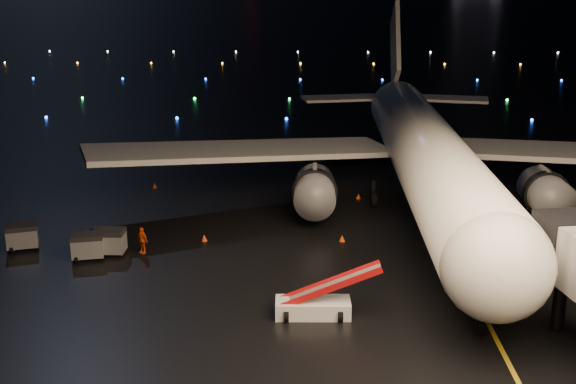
{
  "coord_description": "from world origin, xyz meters",
  "views": [
    {
      "loc": [
        2.14,
        -31.77,
        18.1
      ],
      "look_at": [
        0.87,
        12.0,
        5.0
      ],
      "focal_mm": 45.0,
      "sensor_mm": 36.0,
      "label": 1
    }
  ],
  "objects_px": {
    "airliner": "(423,108)",
    "belt_loader": "(313,291)",
    "baggage_cart_0": "(88,246)",
    "baggage_cart_2": "(22,237)",
    "crew_c": "(142,240)",
    "baggage_cart_1": "(109,242)"
  },
  "relations": [
    {
      "from": "crew_c",
      "to": "baggage_cart_0",
      "type": "bearing_deg",
      "value": -123.4
    },
    {
      "from": "airliner",
      "to": "baggage_cart_1",
      "type": "bearing_deg",
      "value": -149.38
    },
    {
      "from": "crew_c",
      "to": "baggage_cart_0",
      "type": "height_order",
      "value": "crew_c"
    },
    {
      "from": "baggage_cart_1",
      "to": "belt_loader",
      "type": "bearing_deg",
      "value": -32.47
    },
    {
      "from": "belt_loader",
      "to": "crew_c",
      "type": "height_order",
      "value": "belt_loader"
    },
    {
      "from": "baggage_cart_0",
      "to": "baggage_cart_2",
      "type": "relative_size",
      "value": 1.0
    },
    {
      "from": "airliner",
      "to": "baggage_cart_1",
      "type": "xyz_separation_m",
      "value": [
        -22.72,
        -13.21,
        -6.94
      ]
    },
    {
      "from": "belt_loader",
      "to": "baggage_cart_1",
      "type": "relative_size",
      "value": 2.95
    },
    {
      "from": "belt_loader",
      "to": "crew_c",
      "type": "xyz_separation_m",
      "value": [
        -11.58,
        9.15,
        -0.55
      ]
    },
    {
      "from": "crew_c",
      "to": "baggage_cart_2",
      "type": "height_order",
      "value": "crew_c"
    },
    {
      "from": "airliner",
      "to": "crew_c",
      "type": "xyz_separation_m",
      "value": [
        -20.55,
        -12.95,
        -6.89
      ]
    },
    {
      "from": "crew_c",
      "to": "baggage_cart_0",
      "type": "distance_m",
      "value": 3.59
    },
    {
      "from": "baggage_cart_1",
      "to": "baggage_cart_2",
      "type": "distance_m",
      "value": 6.35
    },
    {
      "from": "baggage_cart_2",
      "to": "belt_loader",
      "type": "bearing_deg",
      "value": -45.35
    },
    {
      "from": "baggage_cart_1",
      "to": "crew_c",
      "type": "bearing_deg",
      "value": 7.18
    },
    {
      "from": "belt_loader",
      "to": "crew_c",
      "type": "distance_m",
      "value": 14.76
    },
    {
      "from": "airliner",
      "to": "baggage_cart_1",
      "type": "relative_size",
      "value": 26.7
    },
    {
      "from": "baggage_cart_1",
      "to": "baggage_cart_0",
      "type": "bearing_deg",
      "value": -144.81
    },
    {
      "from": "crew_c",
      "to": "baggage_cart_1",
      "type": "distance_m",
      "value": 2.19
    },
    {
      "from": "crew_c",
      "to": "baggage_cart_0",
      "type": "relative_size",
      "value": 0.9
    },
    {
      "from": "crew_c",
      "to": "belt_loader",
      "type": "bearing_deg",
      "value": 0.13
    },
    {
      "from": "airliner",
      "to": "belt_loader",
      "type": "distance_m",
      "value": 24.68
    }
  ]
}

